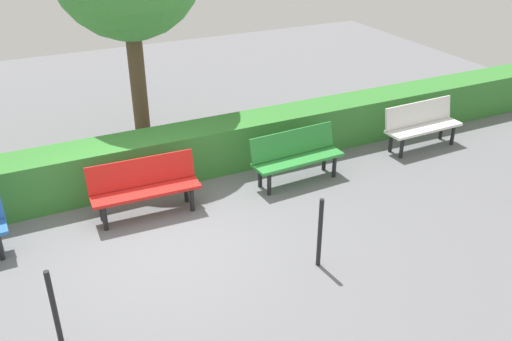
% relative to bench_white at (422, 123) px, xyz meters
% --- Properties ---
extents(ground_plane, '(21.07, 21.07, 0.00)m').
position_rel_bench_white_xyz_m(ground_plane, '(5.34, 0.82, -0.48)').
color(ground_plane, slate).
extents(bench_white, '(1.57, 0.50, 0.86)m').
position_rel_bench_white_xyz_m(bench_white, '(0.00, 0.00, 0.00)').
color(bench_white, white).
rests_on(bench_white, ground_plane).
extents(bench_green, '(1.60, 0.54, 0.86)m').
position_rel_bench_white_xyz_m(bench_green, '(2.78, 0.13, 0.00)').
color(bench_green, '#2D8C38').
rests_on(bench_green, ground_plane).
extents(bench_red, '(1.63, 0.53, 0.86)m').
position_rel_bench_white_xyz_m(bench_red, '(5.34, 0.06, 0.00)').
color(bench_red, red).
rests_on(bench_red, ground_plane).
extents(hedge_row, '(17.07, 0.74, 0.82)m').
position_rel_bench_white_xyz_m(hedge_row, '(4.11, -0.89, -0.07)').
color(hedge_row, '#387F33').
rests_on(hedge_row, ground_plane).
extents(railing_post_mid, '(0.06, 0.06, 1.00)m').
position_rel_bench_white_xyz_m(railing_post_mid, '(3.67, 2.31, 0.02)').
color(railing_post_mid, black).
rests_on(railing_post_mid, ground_plane).
extents(railing_post_far, '(0.06, 0.06, 1.00)m').
position_rel_bench_white_xyz_m(railing_post_far, '(6.94, 2.31, 0.02)').
color(railing_post_far, black).
rests_on(railing_post_far, ground_plane).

